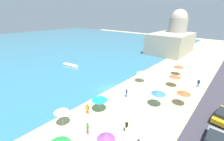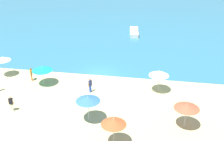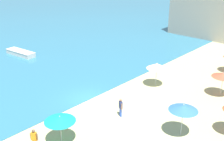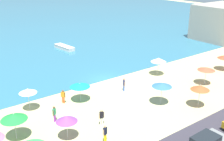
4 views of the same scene
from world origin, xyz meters
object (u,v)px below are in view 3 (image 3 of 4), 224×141
beach_umbrella_3 (223,75)px  skiff_nearshore (20,53)px  beach_umbrella_9 (183,108)px  bather_2 (121,107)px  bather_0 (34,138)px  beach_umbrella_8 (157,66)px  beach_umbrella_7 (60,119)px

beach_umbrella_3 → skiff_nearshore: 26.19m
beach_umbrella_9 → bather_2: bearing=102.0°
beach_umbrella_3 → bather_0: 18.03m
skiff_nearshore → bather_0: bearing=-117.9°
beach_umbrella_8 → bather_2: (-7.13, -1.32, -1.30)m
beach_umbrella_3 → skiff_nearshore: (-6.81, 25.22, -1.77)m
beach_umbrella_3 → beach_umbrella_8: bearing=112.3°
bather_0 → beach_umbrella_7: bearing=-22.5°
beach_umbrella_8 → bather_2: 7.37m
beach_umbrella_7 → bather_2: size_ratio=1.38×
bather_2 → beach_umbrella_8: bearing=10.5°
beach_umbrella_7 → beach_umbrella_9: (6.68, -5.93, 0.40)m
beach_umbrella_3 → bather_0: beach_umbrella_3 is taller
beach_umbrella_8 → bather_0: (-14.47, 0.22, -1.33)m
bather_0 → skiff_nearshore: size_ratio=0.31×
skiff_nearshore → beach_umbrella_9: bearing=-93.7°
beach_umbrella_9 → beach_umbrella_7: bearing=138.4°
beach_umbrella_9 → skiff_nearshore: beach_umbrella_9 is taller
beach_umbrella_8 → bather_0: size_ratio=1.61×
bather_0 → skiff_nearshore: 21.58m
beach_umbrella_3 → beach_umbrella_9: bearing=-176.6°
beach_umbrella_9 → beach_umbrella_3: bearing=3.4°
bather_2 → bather_0: bearing=168.1°
beach_umbrella_7 → bather_0: beach_umbrella_7 is taller
beach_umbrella_8 → bather_2: beach_umbrella_8 is taller
bather_2 → skiff_nearshore: bather_2 is taller
beach_umbrella_7 → beach_umbrella_8: (12.73, 0.50, 0.28)m
bather_2 → beach_umbrella_7: bearing=171.6°
beach_umbrella_9 → bather_0: size_ratio=1.65×
skiff_nearshore → bather_2: bearing=-97.6°
beach_umbrella_7 → bather_2: (5.60, -0.82, -1.02)m
beach_umbrella_8 → skiff_nearshore: 19.88m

